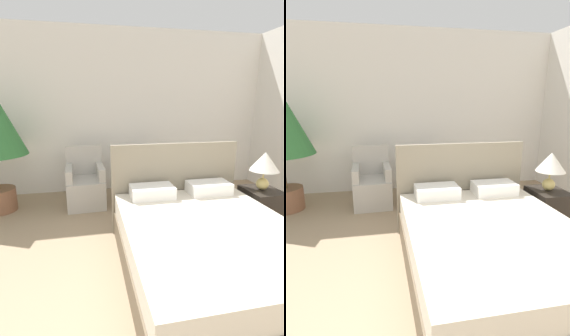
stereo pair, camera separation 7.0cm
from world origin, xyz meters
The scene contains 6 objects.
wall_back centered at (0.00, 3.95, 1.45)m, with size 10.00×0.06×2.90m.
bed centered at (0.40, 1.17, 0.29)m, with size 1.65×2.08×1.14m.
armchair_near_window_left centered at (-0.76, 3.18, 0.30)m, with size 0.61×0.69×0.94m.
armchair_near_window_right centered at (0.23, 3.18, 0.30)m, with size 0.61×0.69×0.94m.
nightstand centered at (1.47, 1.83, 0.28)m, with size 0.41×0.49×0.56m.
table_lamp centered at (1.46, 1.83, 0.90)m, with size 0.36×0.36×0.48m.
Camera 1 is at (-0.68, -0.96, 1.66)m, focal length 28.00 mm.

